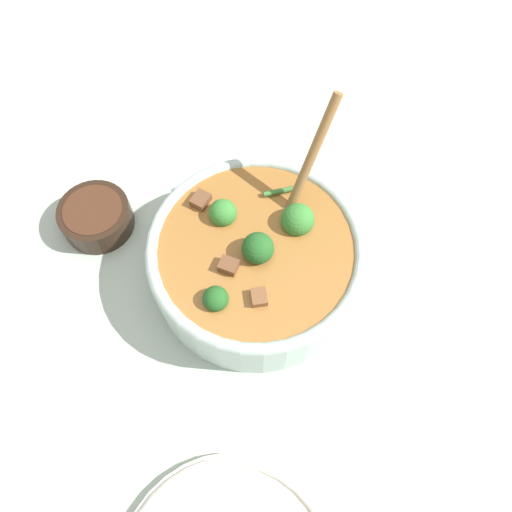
{
  "coord_description": "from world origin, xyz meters",
  "views": [
    {
      "loc": [
        -0.28,
        0.07,
        0.63
      ],
      "look_at": [
        0.0,
        0.0,
        0.06
      ],
      "focal_mm": 35.0,
      "sensor_mm": 36.0,
      "label": 1
    }
  ],
  "objects": [
    {
      "name": "stew_bowl",
      "position": [
        0.0,
        -0.0,
        0.05
      ],
      "size": [
        0.28,
        0.28,
        0.22
      ],
      "color": "#B2C6BC",
      "rests_on": "ground_plane"
    },
    {
      "name": "ground_plane",
      "position": [
        0.0,
        0.0,
        0.0
      ],
      "size": [
        4.0,
        4.0,
        0.0
      ],
      "primitive_type": "plane",
      "color": "#ADBCAD"
    },
    {
      "name": "condiment_bowl",
      "position": [
        0.14,
        0.2,
        0.02
      ],
      "size": [
        0.1,
        0.1,
        0.04
      ],
      "color": "black",
      "rests_on": "ground_plane"
    }
  ]
}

